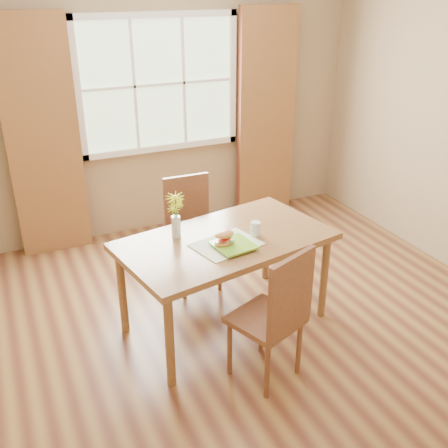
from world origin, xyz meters
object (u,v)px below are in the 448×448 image
at_px(dining_table, 226,247).
at_px(flower_vase, 175,210).
at_px(chair_near, 276,312).
at_px(chair_far, 191,227).
at_px(water_glass, 256,229).
at_px(croissant_sandwich, 224,238).

distance_m(dining_table, flower_vase, 0.46).
bearing_deg(chair_near, chair_far, 70.00).
height_order(water_glass, flower_vase, flower_vase).
bearing_deg(croissant_sandwich, water_glass, 11.83).
relative_size(croissant_sandwich, water_glass, 1.41).
distance_m(croissant_sandwich, flower_vase, 0.41).
height_order(dining_table, croissant_sandwich, croissant_sandwich).
bearing_deg(chair_near, flower_vase, 90.55).
distance_m(chair_near, chair_far, 1.40).
xyz_separation_m(chair_near, chair_far, (-0.03, 1.40, -0.01)).
bearing_deg(water_glass, croissant_sandwich, -164.84).
bearing_deg(water_glass, dining_table, 166.17).
distance_m(water_glass, flower_vase, 0.59).
relative_size(dining_table, chair_near, 1.70).
height_order(dining_table, chair_far, chair_far).
relative_size(dining_table, flower_vase, 4.94).
bearing_deg(flower_vase, dining_table, -28.02).
height_order(chair_near, croissant_sandwich, chair_near).
height_order(croissant_sandwich, water_glass, croissant_sandwich).
bearing_deg(flower_vase, water_glass, -22.60).
bearing_deg(dining_table, flower_vase, 141.42).
relative_size(water_glass, flower_vase, 0.33).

